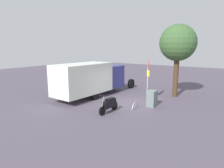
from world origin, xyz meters
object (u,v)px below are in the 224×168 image
(motorcycle, at_px, (109,104))
(street_tree, at_px, (178,43))
(box_truck_near, at_px, (91,77))
(utility_cabinet, at_px, (152,99))
(bike_rack_hoop, at_px, (135,109))
(stop_sign, at_px, (148,73))

(motorcycle, relative_size, street_tree, 0.32)
(box_truck_near, height_order, utility_cabinet, box_truck_near)
(bike_rack_hoop, bearing_deg, stop_sign, -176.30)
(box_truck_near, height_order, motorcycle, box_truck_near)
(motorcycle, relative_size, bike_rack_hoop, 2.13)
(utility_cabinet, distance_m, bike_rack_hoop, 1.41)
(utility_cabinet, bearing_deg, bike_rack_hoop, -32.97)
(utility_cabinet, xyz_separation_m, bike_rack_hoop, (1.09, -0.71, -0.54))
(motorcycle, distance_m, stop_sign, 4.18)
(motorcycle, bearing_deg, street_tree, 162.38)
(stop_sign, height_order, street_tree, street_tree)
(box_truck_near, height_order, stop_sign, stop_sign)
(box_truck_near, xyz_separation_m, street_tree, (-3.77, 5.67, 2.70))
(bike_rack_hoop, bearing_deg, box_truck_near, -102.08)
(utility_cabinet, height_order, bike_rack_hoop, utility_cabinet)
(box_truck_near, bearing_deg, utility_cabinet, -86.36)
(box_truck_near, xyz_separation_m, stop_sign, (-1.26, 4.36, 0.52))
(street_tree, xyz_separation_m, bike_rack_hoop, (4.73, -1.16, -4.25))
(box_truck_near, distance_m, utility_cabinet, 5.31)
(box_truck_near, distance_m, bike_rack_hoop, 4.86)
(stop_sign, xyz_separation_m, street_tree, (-2.51, 1.31, 2.18))
(street_tree, xyz_separation_m, utility_cabinet, (3.64, -0.46, -3.71))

